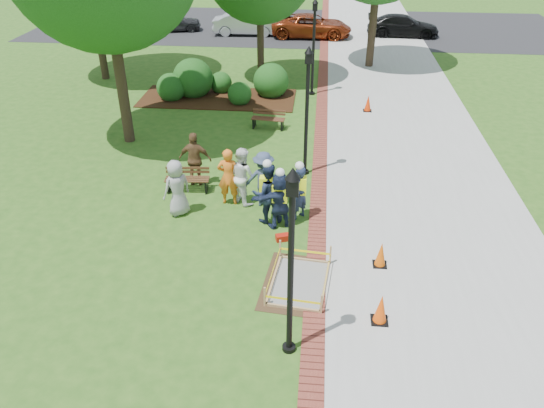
# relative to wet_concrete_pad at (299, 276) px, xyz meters

# --- Properties ---
(ground) EXTENTS (100.00, 100.00, 0.00)m
(ground) POSITION_rel_wet_concrete_pad_xyz_m (-1.35, 0.85, -0.23)
(ground) COLOR #285116
(ground) RESTS_ON ground
(sidewalk) EXTENTS (6.00, 60.00, 0.02)m
(sidewalk) POSITION_rel_wet_concrete_pad_xyz_m (3.65, 10.85, -0.22)
(sidewalk) COLOR #9E9E99
(sidewalk) RESTS_ON ground
(brick_edging) EXTENTS (0.50, 60.00, 0.03)m
(brick_edging) POSITION_rel_wet_concrete_pad_xyz_m (0.40, 10.85, -0.22)
(brick_edging) COLOR maroon
(brick_edging) RESTS_ON ground
(mulch_bed) EXTENTS (7.00, 3.00, 0.05)m
(mulch_bed) POSITION_rel_wet_concrete_pad_xyz_m (-4.35, 12.85, -0.21)
(mulch_bed) COLOR #381E0F
(mulch_bed) RESTS_ON ground
(parking_lot) EXTENTS (36.00, 12.00, 0.01)m
(parking_lot) POSITION_rel_wet_concrete_pad_xyz_m (-1.35, 27.85, -0.23)
(parking_lot) COLOR black
(parking_lot) RESTS_ON ground
(wet_concrete_pad) EXTENTS (1.93, 2.47, 0.55)m
(wet_concrete_pad) POSITION_rel_wet_concrete_pad_xyz_m (0.00, 0.00, 0.00)
(wet_concrete_pad) COLOR #47331E
(wet_concrete_pad) RESTS_ON ground
(bench_near) EXTENTS (1.41, 0.58, 0.74)m
(bench_near) POSITION_rel_wet_concrete_pad_xyz_m (-3.75, 4.29, 0.00)
(bench_near) COLOR brown
(bench_near) RESTS_ON ground
(bench_far) EXTENTS (1.36, 0.59, 0.71)m
(bench_far) POSITION_rel_wet_concrete_pad_xyz_m (-1.72, 9.61, -0.01)
(bench_far) COLOR brown
(bench_far) RESTS_ON ground
(cone_front) EXTENTS (0.38, 0.38, 0.75)m
(cone_front) POSITION_rel_wet_concrete_pad_xyz_m (1.84, -1.14, 0.13)
(cone_front) COLOR black
(cone_front) RESTS_ON ground
(cone_back) EXTENTS (0.35, 0.35, 0.70)m
(cone_back) POSITION_rel_wet_concrete_pad_xyz_m (2.01, 0.92, 0.10)
(cone_back) COLOR black
(cone_back) RESTS_ON ground
(cone_far) EXTENTS (0.36, 0.36, 0.71)m
(cone_far) POSITION_rel_wet_concrete_pad_xyz_m (2.35, 11.87, 0.11)
(cone_far) COLOR black
(cone_far) RESTS_ON ground
(toolbox) EXTENTS (0.41, 0.31, 0.18)m
(toolbox) POSITION_rel_wet_concrete_pad_xyz_m (-0.54, 1.81, -0.14)
(toolbox) COLOR #A0180C
(toolbox) RESTS_ON ground
(lamp_near) EXTENTS (0.28, 0.28, 4.26)m
(lamp_near) POSITION_rel_wet_concrete_pad_xyz_m (-0.10, -2.15, 2.25)
(lamp_near) COLOR black
(lamp_near) RESTS_ON ground
(lamp_mid) EXTENTS (0.28, 0.28, 4.26)m
(lamp_mid) POSITION_rel_wet_concrete_pad_xyz_m (-0.10, 5.85, 2.25)
(lamp_mid) COLOR black
(lamp_mid) RESTS_ON ground
(lamp_far) EXTENTS (0.28, 0.28, 4.26)m
(lamp_far) POSITION_rel_wet_concrete_pad_xyz_m (-0.10, 13.85, 2.25)
(lamp_far) COLOR black
(lamp_far) RESTS_ON ground
(shrub_a) EXTENTS (1.30, 1.30, 1.30)m
(shrub_a) POSITION_rel_wet_concrete_pad_xyz_m (-6.42, 12.55, -0.23)
(shrub_a) COLOR #184413
(shrub_a) RESTS_ON ground
(shrub_b) EXTENTS (1.84, 1.84, 1.84)m
(shrub_b) POSITION_rel_wet_concrete_pad_xyz_m (-5.55, 13.21, -0.23)
(shrub_b) COLOR #184413
(shrub_b) RESTS_ON ground
(shrub_c) EXTENTS (1.07, 1.07, 1.07)m
(shrub_c) POSITION_rel_wet_concrete_pad_xyz_m (-3.26, 12.28, -0.23)
(shrub_c) COLOR #184413
(shrub_c) RESTS_ON ground
(shrub_d) EXTENTS (1.62, 1.62, 1.62)m
(shrub_d) POSITION_rel_wet_concrete_pad_xyz_m (-1.98, 13.48, -0.23)
(shrub_d) COLOR #184413
(shrub_d) RESTS_ON ground
(shrub_e) EXTENTS (1.03, 1.03, 1.03)m
(shrub_e) POSITION_rel_wet_concrete_pad_xyz_m (-4.37, 13.78, -0.23)
(shrub_e) COLOR #184413
(shrub_e) RESTS_ON ground
(casual_person_a) EXTENTS (0.64, 0.63, 1.71)m
(casual_person_a) POSITION_rel_wet_concrete_pad_xyz_m (-3.69, 2.93, 0.62)
(casual_person_a) COLOR gray
(casual_person_a) RESTS_ON ground
(casual_person_b) EXTENTS (0.58, 0.38, 1.80)m
(casual_person_b) POSITION_rel_wet_concrete_pad_xyz_m (-2.31, 3.67, 0.67)
(casual_person_b) COLOR orange
(casual_person_b) RESTS_ON ground
(casual_person_c) EXTENTS (0.66, 0.66, 1.78)m
(casual_person_c) POSITION_rel_wet_concrete_pad_xyz_m (-1.91, 3.80, 0.65)
(casual_person_c) COLOR white
(casual_person_c) RESTS_ON ground
(casual_person_d) EXTENTS (0.59, 0.39, 1.79)m
(casual_person_d) POSITION_rel_wet_concrete_pad_xyz_m (-3.55, 4.74, 0.66)
(casual_person_d) COLOR brown
(casual_person_d) RESTS_ON ground
(casual_person_e) EXTENTS (0.58, 0.39, 1.73)m
(casual_person_e) POSITION_rel_wet_concrete_pad_xyz_m (-1.26, 3.68, 0.63)
(casual_person_e) COLOR #35415C
(casual_person_e) RESTS_ON ground
(hivis_worker_a) EXTENTS (0.63, 0.52, 1.84)m
(hivis_worker_a) POSITION_rel_wet_concrete_pad_xyz_m (-0.68, 2.53, 0.68)
(hivis_worker_a) COLOR #171D3C
(hivis_worker_a) RESTS_ON ground
(hivis_worker_b) EXTENTS (0.60, 0.63, 1.81)m
(hivis_worker_b) POSITION_rel_wet_concrete_pad_xyz_m (-0.18, 3.03, 0.67)
(hivis_worker_b) COLOR #151E38
(hivis_worker_b) RESTS_ON ground
(hivis_worker_c) EXTENTS (0.66, 0.52, 1.95)m
(hivis_worker_c) POSITION_rel_wet_concrete_pad_xyz_m (-1.05, 2.78, 0.73)
(hivis_worker_c) COLOR #1C2A49
(hivis_worker_c) RESTS_ON ground
(parked_car_a) EXTENTS (2.86, 4.57, 1.38)m
(parked_car_a) POSITION_rel_wet_concrete_pad_xyz_m (-9.77, 25.69, -0.23)
(parked_car_a) COLOR #27272A
(parked_car_a) RESTS_ON ground
(parked_car_b) EXTENTS (2.28, 4.80, 1.53)m
(parked_car_b) POSITION_rel_wet_concrete_pad_xyz_m (-4.72, 25.12, -0.23)
(parked_car_b) COLOR #ADAEB3
(parked_car_b) RESTS_ON ground
(parked_car_c) EXTENTS (2.09, 4.73, 1.54)m
(parked_car_c) POSITION_rel_wet_concrete_pad_xyz_m (-0.46, 24.89, -0.23)
(parked_car_c) COLOR maroon
(parked_car_c) RESTS_ON ground
(parked_car_d) EXTENTS (2.16, 4.50, 1.43)m
(parked_car_d) POSITION_rel_wet_concrete_pad_xyz_m (5.39, 25.72, -0.23)
(parked_car_d) COLOR black
(parked_car_d) RESTS_ON ground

